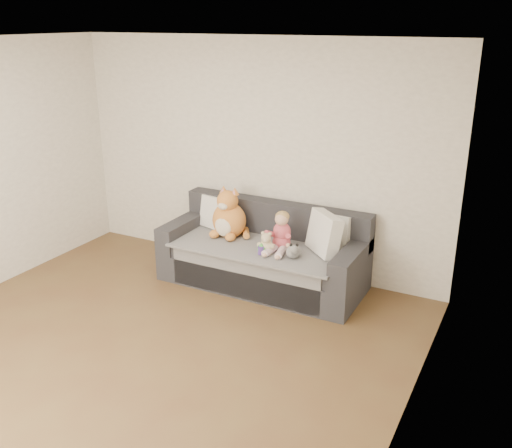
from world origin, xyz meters
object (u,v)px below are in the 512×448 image
at_px(sippy_cup, 261,249).
at_px(plush_cat, 229,217).
at_px(teddy_bear, 266,245).
at_px(sofa, 264,257).
at_px(toddler, 281,234).

bearing_deg(sippy_cup, plush_cat, 150.90).
bearing_deg(plush_cat, teddy_bear, -23.66).
relative_size(sofa, teddy_bear, 9.13).
height_order(plush_cat, teddy_bear, plush_cat).
bearing_deg(sofa, teddy_bear, -59.34).
bearing_deg(sofa, sippy_cup, -68.68).
xyz_separation_m(sofa, teddy_bear, (0.15, -0.25, 0.26)).
distance_m(toddler, plush_cat, 0.69).
xyz_separation_m(toddler, plush_cat, (-0.68, 0.10, 0.04)).
bearing_deg(toddler, plush_cat, 167.55).
bearing_deg(sippy_cup, sofa, 111.32).
height_order(sofa, sippy_cup, sofa).
bearing_deg(sippy_cup, toddler, 60.08).
height_order(toddler, teddy_bear, toddler).
relative_size(sofa, plush_cat, 3.71).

